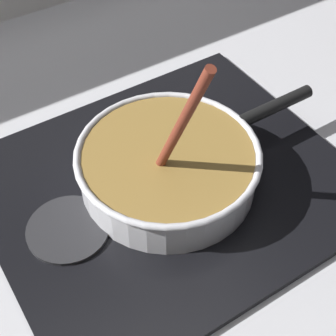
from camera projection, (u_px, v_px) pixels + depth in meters
The scene contains 5 objects.
ground at pixel (158, 309), 0.70m from camera, with size 2.40×1.60×0.04m, color #B7B7BC.
hob_plate at pixel (168, 184), 0.82m from camera, with size 0.56×0.48×0.01m, color black.
burner_ring at pixel (168, 180), 0.81m from camera, with size 0.21×0.21×0.01m, color #592D0C.
spare_burner at pixel (68, 229), 0.75m from camera, with size 0.12×0.12×0.01m, color #262628.
cooking_pan at pixel (169, 165), 0.79m from camera, with size 0.43×0.28×0.28m.
Camera 1 is at (-0.17, -0.29, 0.63)m, focal length 54.59 mm.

